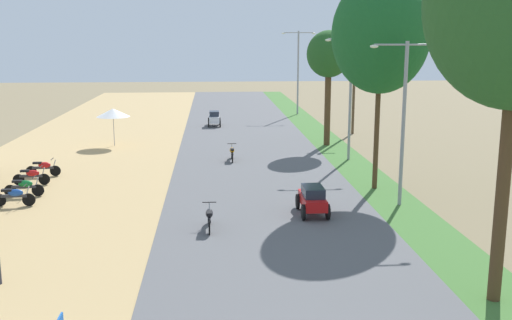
# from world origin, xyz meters

# --- Properties ---
(parked_motorbike_fourth) EXTENTS (1.80, 0.54, 0.94)m
(parked_motorbike_fourth) POSITION_xyz_m (-10.91, 15.56, 0.55)
(parked_motorbike_fourth) COLOR black
(parked_motorbike_fourth) RESTS_ON dirt_shoulder
(parked_motorbike_fifth) EXTENTS (1.80, 0.54, 0.94)m
(parked_motorbike_fifth) POSITION_xyz_m (-10.97, 17.19, 0.55)
(parked_motorbike_fifth) COLOR black
(parked_motorbike_fifth) RESTS_ON dirt_shoulder
(parked_motorbike_sixth) EXTENTS (1.80, 0.54, 0.94)m
(parked_motorbike_sixth) POSITION_xyz_m (-11.28, 19.39, 0.55)
(parked_motorbike_sixth) COLOR black
(parked_motorbike_sixth) RESTS_ON dirt_shoulder
(parked_motorbike_seventh) EXTENTS (1.80, 0.54, 0.94)m
(parked_motorbike_seventh) POSITION_xyz_m (-11.22, 21.29, 0.55)
(parked_motorbike_seventh) COLOR black
(parked_motorbike_seventh) RESTS_ON dirt_shoulder
(vendor_umbrella) EXTENTS (2.20, 2.20, 2.52)m
(vendor_umbrella) POSITION_xyz_m (-8.94, 30.16, 2.31)
(vendor_umbrella) COLOR #99999E
(vendor_umbrella) RESTS_ON dirt_shoulder
(median_tree_second) EXTENTS (4.54, 4.54, 10.05)m
(median_tree_second) POSITION_xyz_m (5.49, 17.54, 7.36)
(median_tree_second) COLOR #4C351E
(median_tree_second) RESTS_ON median_strip
(median_tree_third) EXTENTS (2.93, 2.93, 7.66)m
(median_tree_third) POSITION_xyz_m (5.43, 29.41, 6.06)
(median_tree_third) COLOR #4C351E
(median_tree_third) RESTS_ON median_strip
(streetlamp_near) EXTENTS (3.16, 0.20, 7.04)m
(streetlamp_near) POSITION_xyz_m (5.80, 14.59, 4.16)
(streetlamp_near) COLOR gray
(streetlamp_near) RESTS_ON median_strip
(streetlamp_mid) EXTENTS (3.16, 0.20, 7.24)m
(streetlamp_mid) POSITION_xyz_m (5.80, 24.47, 4.27)
(streetlamp_mid) COLOR gray
(streetlamp_mid) RESTS_ON median_strip
(streetlamp_far) EXTENTS (3.16, 0.20, 7.77)m
(streetlamp_far) POSITION_xyz_m (5.80, 46.03, 4.54)
(streetlamp_far) COLOR gray
(streetlamp_far) RESTS_ON median_strip
(utility_pole_near) EXTENTS (1.80, 0.20, 8.39)m
(utility_pole_near) POSITION_xyz_m (8.38, 34.36, 4.38)
(utility_pole_near) COLOR brown
(utility_pole_near) RESTS_ON ground
(car_sedan_red) EXTENTS (1.10, 2.26, 1.19)m
(car_sedan_red) POSITION_xyz_m (1.74, 13.38, 0.74)
(car_sedan_red) COLOR red
(car_sedan_red) RESTS_ON road_strip
(car_hatchback_white) EXTENTS (1.04, 2.00, 1.23)m
(car_hatchback_white) POSITION_xyz_m (-2.16, 38.72, 0.75)
(car_hatchback_white) COLOR silver
(car_hatchback_white) RESTS_ON road_strip
(motorbike_ahead_third) EXTENTS (0.54, 1.80, 0.94)m
(motorbike_ahead_third) POSITION_xyz_m (-2.49, 11.75, 0.57)
(motorbike_ahead_third) COLOR black
(motorbike_ahead_third) RESTS_ON road_strip
(motorbike_ahead_fourth) EXTENTS (0.54, 1.80, 0.94)m
(motorbike_ahead_fourth) POSITION_xyz_m (-1.18, 24.61, 0.57)
(motorbike_ahead_fourth) COLOR black
(motorbike_ahead_fourth) RESTS_ON road_strip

